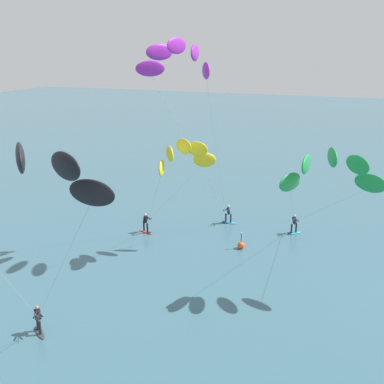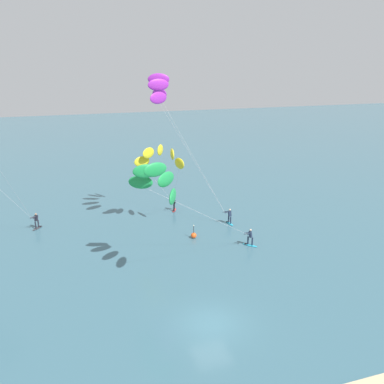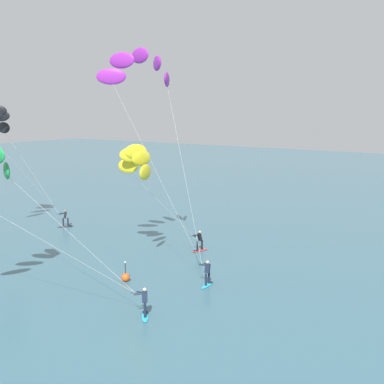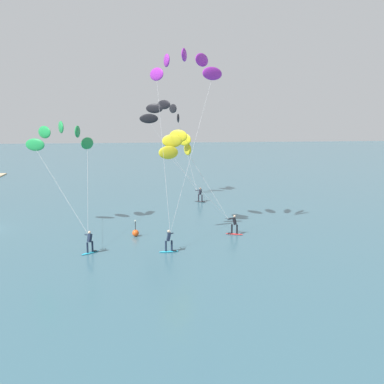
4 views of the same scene
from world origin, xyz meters
name	(u,v)px [view 2 (image 2 of 4)]	position (x,y,z in m)	size (l,w,h in m)	color
ground_plane	(211,324)	(0.00, 0.00, 0.00)	(240.00, 240.00, 0.00)	#386070
kitesurfer_nearshore	(160,182)	(-1.48, 7.47, 7.88)	(11.99, 6.99, 9.47)	#23ADD1
kitesurfer_mid_water	(161,93)	(1.51, 18.10, 13.72)	(8.84, 6.23, 15.54)	#23ADD1
kitesurfer_downwind	(161,159)	(1.26, 17.85, 7.27)	(5.64, 7.11, 8.76)	red
marker_buoy	(194,235)	(3.38, 13.83, 0.30)	(0.56, 0.56, 1.38)	#EA5119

